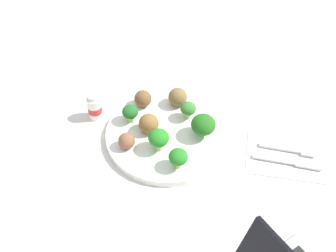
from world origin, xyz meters
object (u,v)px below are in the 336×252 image
(meatball_front_right, at_px, (178,97))
(napkin, at_px, (286,156))
(broccoli_floret_mid_right, at_px, (188,109))
(broccoli_floret_back_right, at_px, (178,157))
(broccoli_floret_far_rim, at_px, (159,138))
(yogurt_bottle, at_px, (95,108))
(plate, at_px, (168,135))
(knife, at_px, (290,162))
(broccoli_floret_center, at_px, (203,125))
(meatball_mid_left, at_px, (148,125))
(broccoli_floret_back_left, at_px, (130,112))
(meatball_front_left, at_px, (143,99))
(meatball_center, at_px, (127,141))
(fork, at_px, (290,149))

(meatball_front_right, height_order, napkin, meatball_front_right)
(broccoli_floret_mid_right, bearing_deg, meatball_front_right, 123.05)
(broccoli_floret_back_right, height_order, meatball_front_right, broccoli_floret_back_right)
(broccoli_floret_far_rim, distance_m, napkin, 0.28)
(napkin, distance_m, yogurt_bottle, 0.45)
(plate, height_order, knife, plate)
(broccoli_floret_center, xyz_separation_m, meatball_mid_left, (-0.12, -0.00, -0.01))
(plate, height_order, napkin, plate)
(broccoli_floret_far_rim, bearing_deg, knife, 0.28)
(broccoli_floret_back_right, distance_m, broccoli_floret_back_left, 0.17)
(broccoli_floret_mid_right, relative_size, meatball_front_left, 1.08)
(broccoli_floret_far_rim, relative_size, meatball_front_right, 1.17)
(plate, bearing_deg, broccoli_floret_back_left, 163.28)
(broccoli_floret_mid_right, bearing_deg, broccoli_floret_center, -54.39)
(knife, bearing_deg, yogurt_bottle, 168.08)
(broccoli_floret_center, xyz_separation_m, meatball_front_right, (-0.06, 0.09, -0.01))
(meatball_front_left, height_order, knife, meatball_front_left)
(yogurt_bottle, bearing_deg, broccoli_floret_center, -10.25)
(broccoli_floret_back_left, height_order, meatball_front_left, broccoli_floret_back_left)
(broccoli_floret_far_rim, xyz_separation_m, napkin, (0.28, 0.02, -0.05))
(meatball_center, bearing_deg, broccoli_floret_back_left, 93.97)
(napkin, relative_size, knife, 1.17)
(broccoli_floret_back_right, relative_size, yogurt_bottle, 0.70)
(meatball_mid_left, distance_m, meatball_front_left, 0.09)
(broccoli_floret_center, relative_size, meatball_front_left, 1.35)
(plate, distance_m, napkin, 0.26)
(meatball_front_left, xyz_separation_m, napkin, (0.33, -0.11, -0.03))
(broccoli_floret_back_left, distance_m, meatball_front_right, 0.12)
(meatball_center, bearing_deg, broccoli_floret_mid_right, 39.65)
(plate, distance_m, meatball_mid_left, 0.05)
(broccoli_floret_mid_right, distance_m, broccoli_floret_center, 0.06)
(meatball_mid_left, distance_m, yogurt_bottle, 0.14)
(meatball_front_right, bearing_deg, meatball_mid_left, -119.96)
(plate, xyz_separation_m, meatball_mid_left, (-0.04, -0.00, 0.03))
(broccoli_floret_mid_right, xyz_separation_m, knife, (0.23, -0.10, -0.04))
(plate, height_order, broccoli_floret_center, broccoli_floret_center)
(meatball_front_left, distance_m, napkin, 0.35)
(meatball_mid_left, relative_size, napkin, 0.27)
(broccoli_floret_back_left, relative_size, napkin, 0.25)
(meatball_mid_left, bearing_deg, broccoli_floret_back_left, 147.13)
(plate, height_order, broccoli_floret_mid_right, broccoli_floret_mid_right)
(plate, relative_size, meatball_front_left, 6.86)
(fork, distance_m, knife, 0.04)
(meatball_front_right, relative_size, meatball_front_left, 1.10)
(broccoli_floret_center, height_order, meatball_mid_left, broccoli_floret_center)
(broccoli_floret_back_right, height_order, broccoli_floret_far_rim, broccoli_floret_far_rim)
(yogurt_bottle, bearing_deg, knife, -11.92)
(broccoli_floret_far_rim, bearing_deg, meatball_mid_left, 121.39)
(broccoli_floret_far_rim, xyz_separation_m, yogurt_bottle, (-0.16, 0.10, -0.02))
(yogurt_bottle, bearing_deg, napkin, -9.72)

